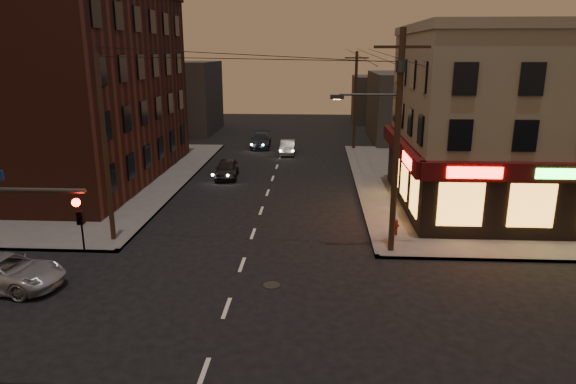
# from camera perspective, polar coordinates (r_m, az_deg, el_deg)

# --- Properties ---
(ground) EXTENTS (120.00, 120.00, 0.00)m
(ground) POSITION_cam_1_polar(r_m,az_deg,el_deg) (19.59, -6.84, -12.70)
(ground) COLOR black
(ground) RESTS_ON ground
(sidewalk_ne) EXTENTS (24.00, 28.00, 0.15)m
(sidewalk_ne) POSITION_cam_1_polar(r_m,az_deg,el_deg) (39.95, 24.83, 0.79)
(sidewalk_ne) COLOR #514F4C
(sidewalk_ne) RESTS_ON ground
(sidewalk_nw) EXTENTS (24.00, 28.00, 0.15)m
(sidewalk_nw) POSITION_cam_1_polar(r_m,az_deg,el_deg) (42.77, -26.64, 1.46)
(sidewalk_nw) COLOR #514F4C
(sidewalk_nw) RESTS_ON ground
(pizza_building) EXTENTS (15.85, 12.85, 10.50)m
(pizza_building) POSITION_cam_1_polar(r_m,az_deg,el_deg) (33.18, 25.93, 7.24)
(pizza_building) COLOR gray
(pizza_building) RESTS_ON sidewalk_ne
(brick_apartment) EXTENTS (12.00, 20.00, 13.00)m
(brick_apartment) POSITION_cam_1_polar(r_m,az_deg,el_deg) (40.20, -23.37, 10.57)
(brick_apartment) COLOR #492217
(brick_apartment) RESTS_ON sidewalk_nw
(bg_building_ne_a) EXTENTS (10.00, 12.00, 7.00)m
(bg_building_ne_a) POSITION_cam_1_polar(r_m,az_deg,el_deg) (56.31, 14.43, 9.16)
(bg_building_ne_a) COLOR #3F3D3A
(bg_building_ne_a) RESTS_ON ground
(bg_building_nw) EXTENTS (9.00, 10.00, 8.00)m
(bg_building_nw) POSITION_cam_1_polar(r_m,az_deg,el_deg) (61.40, -12.30, 10.24)
(bg_building_nw) COLOR #3F3D3A
(bg_building_nw) RESTS_ON ground
(bg_building_ne_b) EXTENTS (8.00, 8.00, 6.00)m
(bg_building_ne_b) POSITION_cam_1_polar(r_m,az_deg,el_deg) (69.81, 10.61, 10.09)
(bg_building_ne_b) COLOR #3F3D3A
(bg_building_ne_b) RESTS_ON ground
(utility_pole_main) EXTENTS (4.20, 0.44, 10.00)m
(utility_pole_main) POSITION_cam_1_polar(r_m,az_deg,el_deg) (23.30, 11.78, 6.63)
(utility_pole_main) COLOR #382619
(utility_pole_main) RESTS_ON sidewalk_ne
(utility_pole_far) EXTENTS (0.26, 0.26, 9.00)m
(utility_pole_far) POSITION_cam_1_polar(r_m,az_deg,el_deg) (49.32, 7.48, 10.02)
(utility_pole_far) COLOR #382619
(utility_pole_far) RESTS_ON sidewalk_ne
(utility_pole_west) EXTENTS (0.24, 0.24, 9.00)m
(utility_pole_west) POSITION_cam_1_polar(r_m,az_deg,el_deg) (25.94, -19.65, 4.44)
(utility_pole_west) COLOR #382619
(utility_pole_west) RESTS_ON sidewalk_nw
(suv_cross) EXTENTS (5.02, 2.79, 1.33)m
(suv_cross) POSITION_cam_1_polar(r_m,az_deg,el_deg) (23.63, -29.01, -7.78)
(suv_cross) COLOR #9C9FA4
(suv_cross) RESTS_ON ground
(sedan_near) EXTENTS (1.93, 4.10, 1.36)m
(sedan_near) POSITION_cam_1_polar(r_m,az_deg,el_deg) (38.62, -6.81, 2.59)
(sedan_near) COLOR black
(sedan_near) RESTS_ON ground
(sedan_mid) EXTENTS (1.33, 3.80, 1.25)m
(sedan_mid) POSITION_cam_1_polar(r_m,az_deg,el_deg) (47.28, -0.04, 4.99)
(sedan_mid) COLOR slate
(sedan_mid) RESTS_ON ground
(sedan_far) EXTENTS (2.08, 4.74, 1.36)m
(sedan_far) POSITION_cam_1_polar(r_m,az_deg,el_deg) (50.69, -3.05, 5.74)
(sedan_far) COLOR #182230
(sedan_far) RESTS_ON ground
(fire_hydrant) EXTENTS (0.38, 0.38, 0.84)m
(fire_hydrant) POSITION_cam_1_polar(r_m,az_deg,el_deg) (26.64, 11.84, -3.71)
(fire_hydrant) COLOR maroon
(fire_hydrant) RESTS_ON sidewalk_ne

